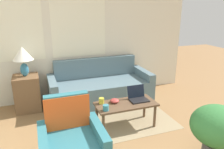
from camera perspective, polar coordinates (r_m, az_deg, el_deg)
wall_back at (r=4.53m, az=-15.52°, el=9.27°), size 5.99×0.06×2.60m
rug at (r=4.15m, az=0.65°, el=-9.79°), size 1.76×1.83×0.01m
couch at (r=4.52m, az=-3.13°, el=-3.70°), size 2.04×0.83×0.86m
armchair at (r=2.78m, az=-10.34°, el=-18.70°), size 0.73×0.70×0.90m
side_table at (r=4.43m, az=-21.21°, el=-4.51°), size 0.46×0.46×0.67m
table_lamp at (r=4.23m, az=-22.27°, el=4.51°), size 0.36×0.36×0.54m
coffee_table at (r=3.56m, az=3.64°, el=-8.26°), size 0.98×0.45×0.42m
laptop at (r=3.66m, az=6.78°, el=-5.81°), size 0.30×0.27×0.22m
cup_navy at (r=3.51m, az=-2.77°, el=-6.87°), size 0.08×0.08×0.09m
cup_yellow at (r=3.28m, az=-1.62°, el=-8.68°), size 0.09×0.09×0.09m
snack_bowl at (r=3.54m, az=0.67°, el=-6.86°), size 0.15×0.15×0.06m
potted_plant at (r=3.11m, az=25.87°, el=-12.42°), size 0.68×0.68×0.73m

